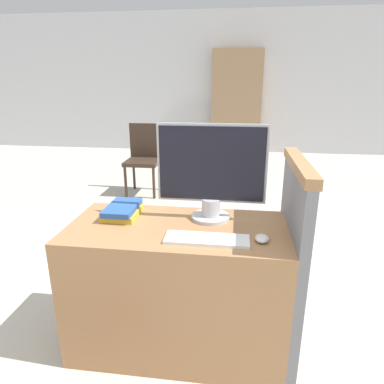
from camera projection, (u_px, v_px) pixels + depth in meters
ground_plane at (169, 380)px, 1.79m from camera, size 20.00×20.00×0.00m
wall_back at (225, 84)px, 7.07m from camera, size 12.00×0.06×2.80m
desk at (178, 286)px, 1.95m from camera, size 1.18×0.59×0.75m
carrel_divider at (290, 259)px, 1.86m from camera, size 0.07×0.69×1.12m
monitor at (211, 172)px, 1.85m from camera, size 0.59×0.22×0.53m
keyboard at (207, 239)px, 1.66m from camera, size 0.41×0.13×0.02m
mouse at (262, 239)px, 1.65m from camera, size 0.07×0.09×0.03m
book_stack at (122, 210)px, 1.96m from camera, size 0.18×0.28×0.06m
far_chair at (144, 155)px, 4.63m from camera, size 0.44×0.44×0.93m
bookshelf_far at (236, 103)px, 6.93m from camera, size 0.99×0.32×2.06m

